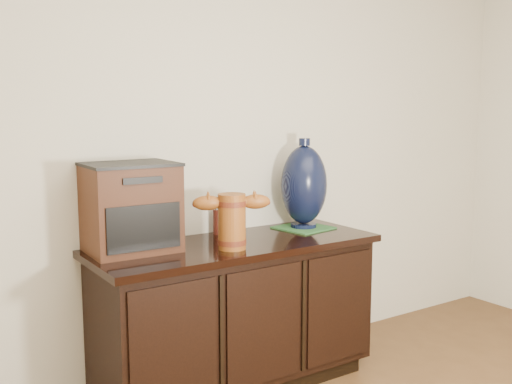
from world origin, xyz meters
TOP-DOWN VIEW (x-y plane):
  - sideboard at (0.00, 2.23)m, footprint 1.46×0.56m
  - terracotta_vessel at (-0.09, 2.12)m, footprint 0.36×0.21m
  - tv_radio at (-0.50, 2.34)m, footprint 0.42×0.34m
  - green_mat at (0.49, 2.31)m, footprint 0.30×0.30m
  - lamp_base at (0.49, 2.31)m, footprint 0.29×0.29m
  - spray_can at (0.02, 2.44)m, footprint 0.05×0.05m

SIDE VIEW (x-z plane):
  - sideboard at x=0.00m, z-range 0.01..0.76m
  - green_mat at x=0.49m, z-range 0.76..0.76m
  - spray_can at x=0.02m, z-range 0.75..0.91m
  - terracotta_vessel at x=-0.09m, z-range 0.77..1.04m
  - tv_radio at x=-0.50m, z-range 0.75..1.17m
  - lamp_base at x=0.49m, z-range 0.75..1.24m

